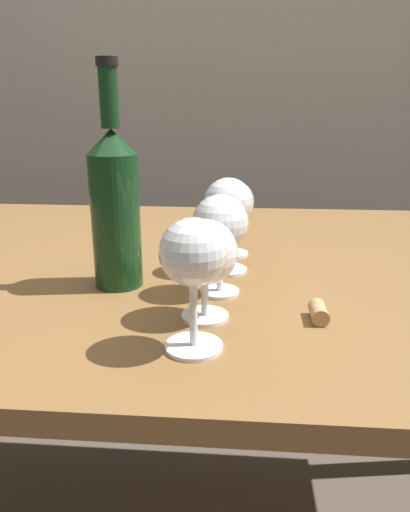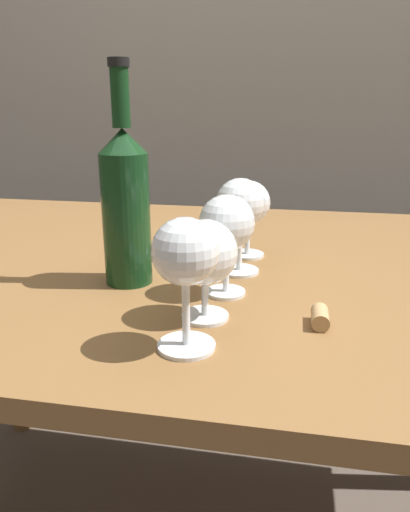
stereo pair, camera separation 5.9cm
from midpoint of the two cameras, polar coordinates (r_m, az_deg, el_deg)
name	(u,v)px [view 2 (the right image)]	position (r m, az deg, el deg)	size (l,w,h in m)	color
dining_table	(214,303)	(0.87, 2.97, -5.57)	(1.48, 0.88, 0.73)	brown
wine_glass_rose	(185,257)	(0.51, 0.97, -0.16)	(0.07, 0.07, 0.15)	white
wine_glass_amber	(205,254)	(0.59, 2.87, 0.21)	(0.08, 0.08, 0.13)	white
wine_glass_merlot	(227,225)	(0.67, 5.13, 3.60)	(0.08, 0.08, 0.14)	white
wine_glass_white	(240,206)	(0.76, 6.45, 5.85)	(0.08, 0.08, 0.15)	white
wine_glass_port	(248,205)	(0.85, 7.16, 5.98)	(0.08, 0.08, 0.14)	white
wine_bottle	(126,203)	(0.71, -7.05, 6.26)	(0.07, 0.07, 0.32)	#143819
cork	(320,317)	(0.62, 16.17, -7.04)	(0.02, 0.02, 0.04)	tan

